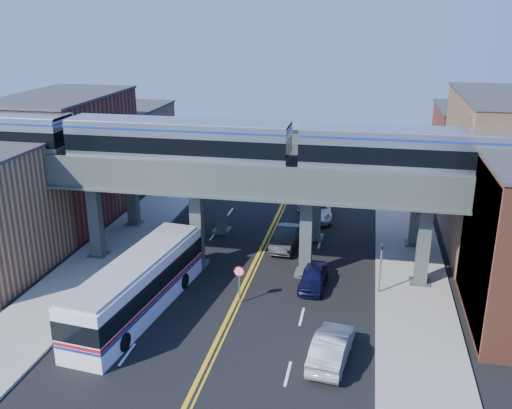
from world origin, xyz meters
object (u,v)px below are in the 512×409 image
(car_lane_a, at_px, (313,277))
(car_lane_c, at_px, (318,210))
(traffic_signal, at_px, (381,263))
(stop_sign, at_px, (239,278))
(transit_bus, at_px, (138,286))
(car_lane_b, at_px, (286,238))
(transit_train, at_px, (178,143))
(car_lane_d, at_px, (314,197))
(car_parked_curb, at_px, (331,347))

(car_lane_a, bearing_deg, car_lane_c, 96.32)
(traffic_signal, distance_m, car_lane_a, 4.71)
(stop_sign, xyz_separation_m, car_lane_a, (4.47, 3.20, -1.02))
(traffic_signal, distance_m, transit_bus, 15.78)
(car_lane_a, height_order, car_lane_b, car_lane_b)
(car_lane_a, bearing_deg, transit_train, 171.85)
(transit_train, height_order, transit_bus, transit_train)
(transit_train, bearing_deg, car_lane_b, 33.36)
(car_lane_b, bearing_deg, traffic_signal, -37.73)
(car_lane_d, distance_m, car_parked_curb, 26.24)
(car_lane_d, height_order, car_parked_curb, car_lane_d)
(traffic_signal, xyz_separation_m, car_lane_c, (-5.46, 14.10, -1.53))
(stop_sign, distance_m, car_lane_b, 9.85)
(transit_train, height_order, car_lane_d, transit_train)
(transit_train, height_order, car_lane_a, transit_train)
(stop_sign, relative_size, traffic_signal, 0.64)
(transit_train, bearing_deg, traffic_signal, -7.93)
(stop_sign, height_order, car_lane_c, stop_sign)
(car_lane_a, height_order, car_lane_d, car_lane_d)
(transit_train, height_order, car_lane_c, transit_train)
(transit_bus, relative_size, car_lane_a, 3.13)
(car_lane_a, bearing_deg, transit_bus, -150.01)
(car_lane_c, bearing_deg, car_lane_d, 96.61)
(transit_train, bearing_deg, car_parked_curb, -41.30)
(stop_sign, height_order, transit_bus, transit_bus)
(transit_train, xyz_separation_m, car_lane_a, (9.92, -1.80, -8.58))
(car_lane_a, bearing_deg, car_parked_curb, -75.62)
(transit_train, relative_size, transit_bus, 3.59)
(car_parked_curb, bearing_deg, traffic_signal, -99.99)
(transit_train, relative_size, car_parked_curb, 9.50)
(transit_train, xyz_separation_m, traffic_signal, (14.36, -2.00, -7.02))
(car_lane_c, distance_m, car_lane_d, 3.62)
(transit_train, xyz_separation_m, car_lane_b, (7.09, 4.67, -8.49))
(traffic_signal, distance_m, car_parked_curb, 8.86)
(stop_sign, distance_m, car_lane_d, 20.84)
(transit_train, bearing_deg, car_lane_c, 53.65)
(transit_bus, bearing_deg, car_lane_b, -25.71)
(transit_bus, xyz_separation_m, car_lane_d, (8.66, 22.95, -0.91))
(car_lane_d, bearing_deg, car_lane_a, -79.65)
(stop_sign, bearing_deg, car_parked_curb, -40.22)
(car_lane_c, bearing_deg, traffic_signal, -73.93)
(transit_bus, relative_size, car_lane_c, 2.43)
(stop_sign, relative_size, car_lane_d, 0.45)
(car_lane_a, height_order, car_parked_curb, car_parked_curb)
(car_lane_b, xyz_separation_m, car_lane_c, (1.81, 7.43, -0.05))
(car_lane_a, xyz_separation_m, car_lane_c, (-1.02, 13.89, 0.04))
(car_lane_a, relative_size, car_lane_c, 0.78)
(traffic_signal, distance_m, car_lane_b, 9.97)
(car_lane_a, relative_size, car_lane_d, 0.74)
(car_parked_curb, bearing_deg, car_lane_a, -70.58)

